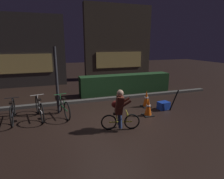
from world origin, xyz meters
name	(u,v)px	position (x,y,z in m)	size (l,w,h in m)	color
ground_plane	(112,119)	(0.00, 0.00, 0.00)	(40.00, 40.00, 0.00)	black
sidewalk_curb	(97,100)	(0.00, 2.20, 0.06)	(12.00, 0.24, 0.12)	#56544F
hedge_row	(126,84)	(1.80, 3.10, 0.49)	(4.80, 0.70, 0.98)	#214723
storefront_left	(17,51)	(-3.61, 6.50, 2.10)	(5.37, 0.54, 4.22)	#383330
storefront_right	(118,43)	(2.90, 7.20, 2.58)	(4.88, 0.54, 5.18)	#42382D
street_post	(57,81)	(-1.71, 1.20, 1.23)	(0.10, 0.10, 2.45)	#2D2D33
parked_bike_leftmost	(13,111)	(-3.20, 0.91, 0.34)	(0.46, 1.64, 0.76)	black
parked_bike_left_mid	(39,108)	(-2.36, 0.91, 0.35)	(0.46, 1.67, 0.78)	black
parked_bike_center_left	(63,107)	(-1.57, 0.87, 0.34)	(0.48, 1.61, 0.75)	black
traffic_cone_near	(148,107)	(1.34, -0.10, 0.32)	(0.36, 0.36, 0.66)	black
traffic_cone_far	(146,99)	(1.76, 0.80, 0.33)	(0.36, 0.36, 0.69)	black
blue_crate	(164,105)	(2.26, 0.30, 0.15)	(0.44, 0.32, 0.30)	#193DB7
cyclist	(120,110)	(-0.03, -0.80, 0.63)	(1.16, 0.61, 1.25)	black
closed_umbrella	(174,100)	(2.55, 0.05, 0.41)	(0.05, 0.05, 0.85)	black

